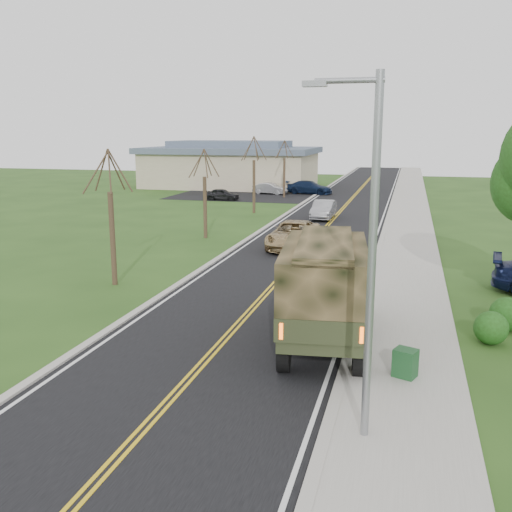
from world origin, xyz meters
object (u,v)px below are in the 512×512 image
(suv_champagne, at_px, (294,235))
(sedan_silver, at_px, (324,210))
(utility_box_near, at_px, (405,363))
(military_truck, at_px, (325,283))

(suv_champagne, bearing_deg, sedan_silver, 88.94)
(suv_champagne, height_order, utility_box_near, suv_champagne)
(suv_champagne, relative_size, sedan_silver, 1.30)
(military_truck, bearing_deg, sedan_silver, 91.63)
(military_truck, height_order, utility_box_near, military_truck)
(military_truck, xyz_separation_m, utility_box_near, (2.61, -2.21, -1.54))
(utility_box_near, bearing_deg, military_truck, 161.07)
(military_truck, bearing_deg, utility_box_near, -47.06)
(suv_champagne, xyz_separation_m, sedan_silver, (0.00, 11.99, -0.07))
(suv_champagne, bearing_deg, utility_box_near, -70.06)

